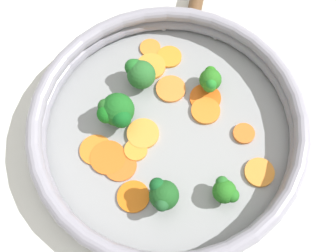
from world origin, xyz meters
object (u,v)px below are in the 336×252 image
(carrot_slice_5, at_px, (120,165))
(broccoli_floret_4, at_px, (163,195))
(carrot_slice_1, at_px, (133,196))
(carrot_slice_6, at_px, (143,134))
(broccoli_floret_3, at_px, (225,191))
(carrot_slice_0, at_px, (150,48))
(carrot_slice_10, at_px, (244,134))
(broccoli_floret_0, at_px, (116,111))
(broccoli_floret_2, at_px, (140,73))
(broccoli_floret_1, at_px, (210,80))
(carrot_slice_9, at_px, (206,111))
(carrot_slice_12, at_px, (108,157))
(carrot_slice_2, at_px, (134,147))
(skillet, at_px, (168,132))
(carrot_slice_8, at_px, (96,150))
(carrot_slice_13, at_px, (169,57))
(carrot_slice_11, at_px, (151,66))
(carrot_slice_4, at_px, (205,98))
(carrot_slice_7, at_px, (171,89))
(carrot_slice_3, at_px, (259,172))

(carrot_slice_5, bearing_deg, broccoli_floret_4, 106.63)
(carrot_slice_1, distance_m, carrot_slice_6, 0.09)
(broccoli_floret_3, bearing_deg, carrot_slice_0, -100.91)
(carrot_slice_10, height_order, broccoli_floret_0, broccoli_floret_0)
(broccoli_floret_0, height_order, broccoli_floret_3, broccoli_floret_0)
(carrot_slice_6, relative_size, broccoli_floret_2, 0.97)
(broccoli_floret_1, xyz_separation_m, broccoli_floret_4, (0.14, 0.10, 0.01))
(carrot_slice_9, xyz_separation_m, carrot_slice_12, (0.15, -0.02, -0.00))
(carrot_slice_1, bearing_deg, broccoli_floret_3, 146.66)
(carrot_slice_2, relative_size, carrot_slice_12, 0.65)
(skillet, distance_m, carrot_slice_1, 0.10)
(carrot_slice_10, bearing_deg, carrot_slice_5, -19.25)
(skillet, relative_size, carrot_slice_2, 11.23)
(broccoli_floret_0, bearing_deg, carrot_slice_10, 138.48)
(skillet, bearing_deg, carrot_slice_2, -4.66)
(carrot_slice_8, distance_m, carrot_slice_12, 0.02)
(carrot_slice_12, bearing_deg, broccoli_floret_0, -135.60)
(carrot_slice_1, height_order, broccoli_floret_0, broccoli_floret_0)
(carrot_slice_2, height_order, carrot_slice_6, same)
(broccoli_floret_4, bearing_deg, carrot_slice_0, -119.15)
(carrot_slice_10, bearing_deg, broccoli_floret_0, -41.52)
(carrot_slice_2, distance_m, carrot_slice_6, 0.02)
(broccoli_floret_3, bearing_deg, carrot_slice_13, -106.11)
(carrot_slice_0, distance_m, carrot_slice_2, 0.16)
(broccoli_floret_0, bearing_deg, skillet, 132.65)
(broccoli_floret_0, bearing_deg, broccoli_floret_4, 84.76)
(carrot_slice_2, relative_size, carrot_slice_9, 0.76)
(carrot_slice_1, xyz_separation_m, carrot_slice_2, (-0.04, -0.05, 0.00))
(carrot_slice_9, distance_m, broccoli_floret_1, 0.04)
(carrot_slice_11, bearing_deg, broccoli_floret_4, 61.19)
(carrot_slice_5, relative_size, carrot_slice_13, 1.19)
(carrot_slice_1, relative_size, carrot_slice_11, 0.97)
(carrot_slice_8, relative_size, carrot_slice_13, 1.17)
(carrot_slice_8, bearing_deg, carrot_slice_5, 112.81)
(carrot_slice_6, distance_m, carrot_slice_9, 0.09)
(carrot_slice_4, distance_m, broccoli_floret_0, 0.13)
(carrot_slice_6, height_order, carrot_slice_9, same)
(broccoli_floret_3, bearing_deg, carrot_slice_8, -54.48)
(carrot_slice_7, bearing_deg, carrot_slice_10, 110.77)
(carrot_slice_7, distance_m, carrot_slice_11, 0.05)
(carrot_slice_3, bearing_deg, carrot_slice_1, -23.39)
(broccoli_floret_2, bearing_deg, carrot_slice_0, -136.90)
(carrot_slice_3, relative_size, broccoli_floret_3, 1.05)
(carrot_slice_7, height_order, carrot_slice_8, carrot_slice_7)
(carrot_slice_6, bearing_deg, carrot_slice_8, -14.36)
(skillet, relative_size, broccoli_floret_3, 9.36)
(carrot_slice_4, bearing_deg, carrot_slice_0, -81.21)
(carrot_slice_5, distance_m, broccoli_floret_2, 0.13)
(carrot_slice_10, xyz_separation_m, carrot_slice_13, (0.01, -0.16, -0.00))
(carrot_slice_2, height_order, broccoli_floret_1, broccoli_floret_1)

